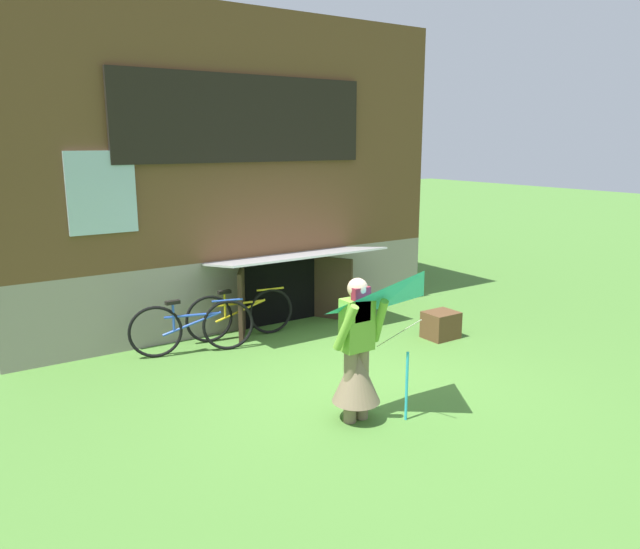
{
  "coord_description": "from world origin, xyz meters",
  "views": [
    {
      "loc": [
        -4.26,
        -5.4,
        2.96
      ],
      "look_at": [
        -0.0,
        0.97,
        1.26
      ],
      "focal_mm": 34.06,
      "sensor_mm": 36.0,
      "label": 1
    }
  ],
  "objects": [
    {
      "name": "ground_plane",
      "position": [
        0.0,
        0.0,
        0.0
      ],
      "size": [
        60.0,
        60.0,
        0.0
      ],
      "primitive_type": "plane",
      "color": "#4C7F33"
    },
    {
      "name": "wooden_crate",
      "position": [
        2.19,
        0.94,
        0.2
      ],
      "size": [
        0.49,
        0.41,
        0.41
      ],
      "primitive_type": "cube",
      "color": "brown",
      "rests_on": "ground_plane"
    },
    {
      "name": "bicycle_yellow",
      "position": [
        -0.34,
        2.64,
        0.37
      ],
      "size": [
        1.68,
        0.29,
        0.77
      ],
      "rotation": [
        0.0,
        0.0,
        -0.14
      ],
      "color": "black",
      "rests_on": "ground_plane"
    },
    {
      "name": "bicycle_blue",
      "position": [
        -1.22,
        2.38,
        0.39
      ],
      "size": [
        1.7,
        0.5,
        0.8
      ],
      "rotation": [
        0.0,
        0.0,
        -0.26
      ],
      "color": "black",
      "rests_on": "ground_plane"
    },
    {
      "name": "kite",
      "position": [
        -0.22,
        -1.18,
        1.27
      ],
      "size": [
        0.98,
        1.09,
        1.56
      ],
      "color": "#2DB2CC",
      "rests_on": "ground_plane"
    },
    {
      "name": "log_house",
      "position": [
        -0.0,
        5.74,
        2.44
      ],
      "size": [
        7.21,
        6.6,
        4.89
      ],
      "color": "gray",
      "rests_on": "ground_plane"
    },
    {
      "name": "person",
      "position": [
        -0.57,
        -0.58,
        0.66
      ],
      "size": [
        0.61,
        0.52,
        1.57
      ],
      "rotation": [
        0.0,
        0.0,
        0.38
      ],
      "color": "#7F6B51",
      "rests_on": "ground_plane"
    }
  ]
}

